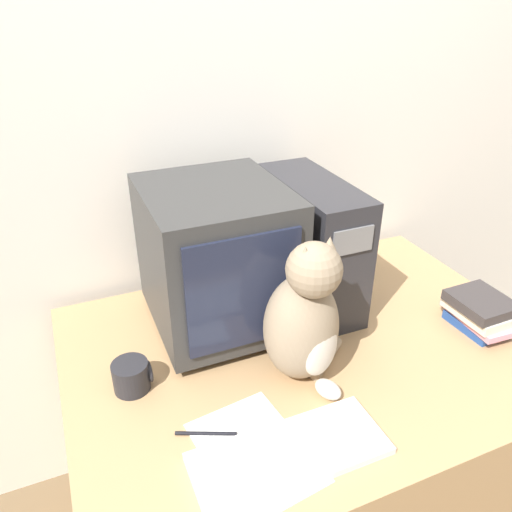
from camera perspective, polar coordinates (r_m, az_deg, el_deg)
The scene contains 10 objects.
wall_back at distance 1.67m, azimuth -1.93°, elevation 13.88°, with size 7.00×0.05×2.50m.
desk at distance 1.71m, azimuth 5.60°, elevation -20.29°, with size 1.34×0.95×0.78m.
crt_monitor at distance 1.41m, azimuth -4.51°, elevation -0.19°, with size 0.38×0.43×0.43m.
computer_tower at distance 1.54m, azimuth 6.30°, elevation 1.48°, with size 0.17×0.44×0.40m.
keyboard at distance 1.16m, azimuth 3.89°, elevation -21.57°, with size 0.43×0.17×0.02m.
cat at distance 1.24m, azimuth 5.61°, elevation -7.35°, with size 0.28×0.26×0.40m.
book_stack at distance 1.60m, azimuth 24.15°, elevation -5.87°, with size 0.15×0.21×0.11m.
pen at distance 1.20m, azimuth -5.74°, elevation -19.54°, with size 0.13×0.06×0.01m.
paper_sheet at distance 1.17m, azimuth -0.15°, elevation -21.46°, with size 0.25×0.32×0.00m.
mug at distance 1.32m, azimuth -13.99°, elevation -13.16°, with size 0.10×0.09×0.08m.
Camera 1 is at (-0.58, -0.49, 1.68)m, focal length 35.00 mm.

